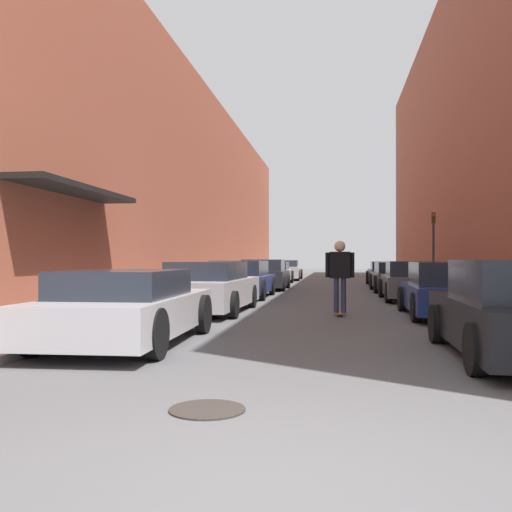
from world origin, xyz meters
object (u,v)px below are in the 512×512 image
object	(u,v)px
parked_car_left_3	(264,275)
parked_car_right_1	(446,291)
manhole_cover	(207,409)
traffic_light	(433,241)
parked_car_right_2	(411,281)
parked_car_left_2	(241,280)
skateboarder	(340,269)
parked_car_left_0	(127,307)
parked_car_left_5	(286,270)
parked_car_left_1	(210,288)
parked_car_left_4	(274,273)
parked_car_right_4	(388,274)
parked_car_right_3	(395,277)

from	to	relation	value
parked_car_left_3	parked_car_right_1	bearing A→B (deg)	-62.64
parked_car_left_3	manhole_cover	distance (m)	20.07
parked_car_left_3	manhole_cover	xyz separation A→B (m)	(1.98, -19.96, -0.63)
parked_car_right_1	traffic_light	distance (m)	11.19
parked_car_right_2	manhole_cover	bearing A→B (deg)	-104.24
parked_car_left_2	skateboarder	xyz separation A→B (m)	(3.42, -5.97, 0.49)
parked_car_left_0	parked_car_left_5	world-z (taller)	parked_car_left_5
parked_car_left_5	parked_car_right_1	xyz separation A→B (m)	(5.77, -22.39, -0.00)
parked_car_left_1	parked_car_left_5	size ratio (longest dim) A/B	1.00
parked_car_right_1	parked_car_left_1	bearing A→B (deg)	176.64
parked_car_left_2	parked_car_left_4	bearing A→B (deg)	89.93
parked_car_left_0	manhole_cover	distance (m)	4.37
parked_car_right_4	skateboarder	world-z (taller)	skateboarder
parked_car_left_3	parked_car_right_1	distance (m)	12.48
parked_car_right_4	traffic_light	xyz separation A→B (m)	(1.48, -4.65, 1.51)
parked_car_left_5	parked_car_left_1	bearing A→B (deg)	-90.07
manhole_cover	parked_car_right_4	bearing A→B (deg)	81.22
parked_car_left_4	parked_car_left_3	bearing A→B (deg)	-88.22
parked_car_left_2	parked_car_left_0	bearing A→B (deg)	-90.07
parked_car_right_1	skateboarder	world-z (taller)	skateboarder
parked_car_left_2	parked_car_right_4	bearing A→B (deg)	58.57
manhole_cover	parked_car_left_2	bearing A→B (deg)	98.32
parked_car_right_1	parked_car_right_2	world-z (taller)	parked_car_right_1
parked_car_left_2	traffic_light	distance (m)	9.13
parked_car_left_2	parked_car_right_1	world-z (taller)	parked_car_left_2
parked_car_left_2	parked_car_right_3	xyz separation A→B (m)	(5.76, 4.37, -0.03)
parked_car_right_1	skateboarder	size ratio (longest dim) A/B	2.36
parked_car_right_1	parked_car_right_3	size ratio (longest dim) A/B	1.03
parked_car_right_2	parked_car_right_4	distance (m)	10.23
parked_car_left_0	parked_car_left_1	size ratio (longest dim) A/B	0.94
parked_car_right_3	parked_car_left_2	bearing A→B (deg)	-142.82
parked_car_left_0	parked_car_left_2	xyz separation A→B (m)	(0.01, 11.03, 0.03)
parked_car_left_0	parked_car_right_1	xyz separation A→B (m)	(5.93, 5.13, 0.02)
parked_car_right_3	manhole_cover	size ratio (longest dim) A/B	5.95
parked_car_left_0	traffic_light	xyz separation A→B (m)	(7.45, 16.11, 1.53)
parked_car_left_2	parked_car_right_2	bearing A→B (deg)	-4.86
parked_car_left_2	manhole_cover	distance (m)	14.95
parked_car_left_1	parked_car_left_3	size ratio (longest dim) A/B	1.21
parked_car_left_2	parked_car_left_3	size ratio (longest dim) A/B	1.18
parked_car_left_5	skateboarder	bearing A→B (deg)	-81.69
parked_car_right_1	traffic_light	bearing A→B (deg)	82.15
parked_car_left_4	manhole_cover	distance (m)	25.51
parked_car_left_3	traffic_light	size ratio (longest dim) A/B	1.24
parked_car_left_2	traffic_light	size ratio (longest dim) A/B	1.46
parked_car_left_5	manhole_cover	world-z (taller)	parked_car_left_5
parked_car_right_2	manhole_cover	xyz separation A→B (m)	(-3.62, -14.29, -0.62)
parked_car_left_0	parked_car_left_1	world-z (taller)	parked_car_left_1
skateboarder	traffic_light	xyz separation A→B (m)	(4.01, 11.05, 1.01)
parked_car_left_3	parked_car_right_2	distance (m)	7.97
parked_car_left_3	parked_car_right_2	size ratio (longest dim) A/B	0.91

